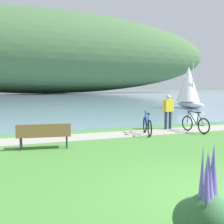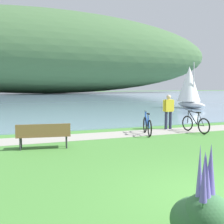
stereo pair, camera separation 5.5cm
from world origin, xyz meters
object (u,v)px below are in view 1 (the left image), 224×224
Objects in this scene: bicycle_beside_path at (147,126)px; bicycle_leaning_near_bench at (195,124)px; park_bench_near_camera at (44,134)px; person_at_shoreline at (168,110)px; sailboat_nearest_to_shore at (189,87)px.

bicycle_leaning_near_bench is at bearing -5.85° from bicycle_beside_path.
person_at_shoreline is at bearing 19.39° from park_bench_near_camera.
bicycle_beside_path is 0.40× the size of sailboat_nearest_to_shore.
sailboat_nearest_to_shore is at bearing 55.34° from bicycle_leaning_near_bench.
bicycle_beside_path is at bearing 15.30° from park_bench_near_camera.
sailboat_nearest_to_shore reaches higher than bicycle_leaning_near_bench.
bicycle_leaning_near_bench is 2.38m from bicycle_beside_path.
sailboat_nearest_to_shore reaches higher than bicycle_beside_path.
person_at_shoreline is at bearing 29.71° from bicycle_beside_path.
bicycle_leaning_near_bench reaches higher than park_bench_near_camera.
bicycle_leaning_near_bench is at bearing -58.94° from person_at_shoreline.
sailboat_nearest_to_shore is (8.67, 10.32, 1.08)m from person_at_shoreline.
bicycle_beside_path is at bearing 174.15° from bicycle_leaning_near_bench.
bicycle_beside_path is at bearing -150.29° from person_at_shoreline.
sailboat_nearest_to_shore reaches higher than person_at_shoreline.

